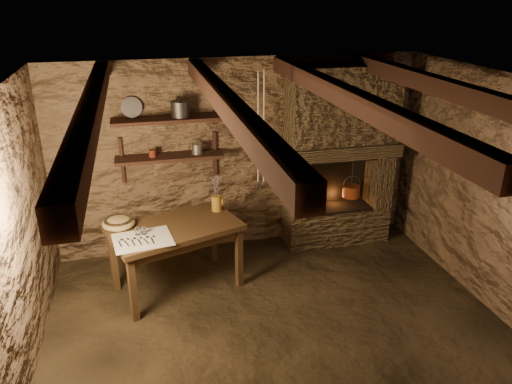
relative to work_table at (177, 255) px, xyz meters
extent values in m
plane|color=black|center=(0.89, -1.09, -0.42)|extent=(4.50, 4.50, 0.00)
cube|color=#493322|center=(0.89, 0.91, 0.78)|extent=(4.50, 0.04, 2.40)
cube|color=#493322|center=(-1.36, -1.09, 0.78)|extent=(0.04, 4.00, 2.40)
cube|color=#493322|center=(3.14, -1.09, 0.78)|extent=(0.04, 4.00, 2.40)
cube|color=black|center=(0.89, -1.09, 1.98)|extent=(4.50, 4.00, 0.04)
cube|color=black|center=(-0.61, -1.09, 1.89)|extent=(0.14, 3.95, 0.16)
cube|color=black|center=(0.39, -1.09, 1.89)|extent=(0.14, 3.95, 0.16)
cube|color=black|center=(1.39, -1.09, 1.89)|extent=(0.14, 3.95, 0.16)
cube|color=black|center=(2.39, -1.09, 1.89)|extent=(0.14, 3.95, 0.16)
cube|color=black|center=(0.04, 0.75, 0.88)|extent=(1.25, 0.30, 0.04)
cube|color=black|center=(0.04, 0.75, 1.33)|extent=(1.25, 0.30, 0.04)
cube|color=#3B2E1D|center=(2.14, 0.68, -0.19)|extent=(1.35, 0.45, 0.45)
cube|color=#3B2E1D|center=(1.58, 0.68, 0.41)|extent=(0.23, 0.45, 0.75)
cube|color=#3B2E1D|center=(2.71, 0.68, 0.41)|extent=(0.23, 0.45, 0.75)
cube|color=#3B2E1D|center=(2.14, 0.65, 0.86)|extent=(1.43, 0.51, 0.16)
cube|color=#3B2E1D|center=(2.14, 0.68, 1.41)|extent=(1.35, 0.45, 0.94)
cube|color=black|center=(2.14, 0.87, 0.41)|extent=(0.90, 0.06, 0.75)
cube|color=black|center=(0.00, 0.00, 0.33)|extent=(1.52, 1.15, 0.06)
cube|color=black|center=(0.00, 0.00, 0.24)|extent=(1.38, 1.01, 0.10)
cube|color=silver|center=(-0.34, -0.25, 0.36)|extent=(0.63, 0.54, 0.01)
cylinder|color=olive|center=(0.51, 0.29, 0.45)|extent=(0.12, 0.12, 0.18)
torus|color=olive|center=(0.57, 0.29, 0.46)|extent=(0.02, 0.10, 0.10)
ellipsoid|color=olive|center=(-0.58, 0.12, 0.40)|extent=(0.36, 0.36, 0.12)
cylinder|color=#2E2A29|center=(0.20, 0.75, 1.44)|extent=(0.22, 0.22, 0.16)
cylinder|color=#A1A19B|center=(-0.34, 0.85, 1.47)|extent=(0.24, 0.12, 0.23)
cylinder|color=#4F170F|center=(-0.15, 0.75, 0.95)|extent=(0.09, 0.09, 0.08)
cylinder|color=maroon|center=(2.32, 0.63, 0.28)|extent=(0.25, 0.25, 0.15)
torus|color=#2E2A29|center=(2.32, 0.63, 0.37)|extent=(0.25, 0.02, 0.25)
cylinder|color=#2E2A29|center=(2.32, 0.63, 0.52)|extent=(0.01, 0.01, 0.44)
camera|label=1|loc=(-0.28, -4.87, 2.72)|focal=35.00mm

